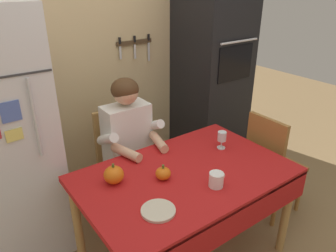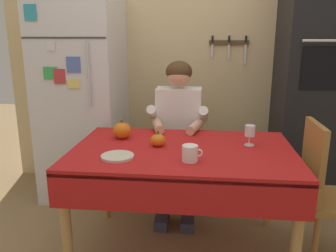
{
  "view_description": "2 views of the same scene",
  "coord_description": "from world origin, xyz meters",
  "px_view_note": "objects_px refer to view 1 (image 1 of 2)",
  "views": [
    {
      "loc": [
        -1.16,
        -1.29,
        1.92
      ],
      "look_at": [
        -0.01,
        0.28,
        1.01
      ],
      "focal_mm": 34.45,
      "sensor_mm": 36.0,
      "label": 1
    },
    {
      "loc": [
        0.12,
        -1.97,
        1.43
      ],
      "look_at": [
        -0.1,
        0.17,
        0.87
      ],
      "focal_mm": 36.7,
      "sensor_mm": 36.0,
      "label": 2
    }
  ],
  "objects_px": {
    "wall_oven": "(212,72)",
    "serving_tray": "(158,211)",
    "pumpkin_large": "(114,175)",
    "dining_table": "(188,185)",
    "coffee_mug": "(216,180)",
    "wine_glass": "(222,137)",
    "chair_behind_person": "(122,158)",
    "seated_person": "(132,143)",
    "chair_right_side": "(270,162)",
    "pumpkin_medium": "(163,173)"
  },
  "relations": [
    {
      "from": "chair_behind_person",
      "to": "dining_table",
      "type": "bearing_deg",
      "value": -84.58
    },
    {
      "from": "serving_tray",
      "to": "seated_person",
      "type": "bearing_deg",
      "value": 69.75
    },
    {
      "from": "chair_right_side",
      "to": "coffee_mug",
      "type": "relative_size",
      "value": 7.87
    },
    {
      "from": "dining_table",
      "to": "chair_right_side",
      "type": "distance_m",
      "value": 0.91
    },
    {
      "from": "serving_tray",
      "to": "chair_behind_person",
      "type": "bearing_deg",
      "value": 73.39
    },
    {
      "from": "dining_table",
      "to": "serving_tray",
      "type": "xyz_separation_m",
      "value": [
        -0.37,
        -0.19,
        0.09
      ]
    },
    {
      "from": "seated_person",
      "to": "pumpkin_medium",
      "type": "bearing_deg",
      "value": -98.97
    },
    {
      "from": "wall_oven",
      "to": "serving_tray",
      "type": "bearing_deg",
      "value": -141.81
    },
    {
      "from": "seated_person",
      "to": "pumpkin_medium",
      "type": "relative_size",
      "value": 12.18
    },
    {
      "from": "seated_person",
      "to": "serving_tray",
      "type": "xyz_separation_m",
      "value": [
        -0.29,
        -0.8,
        0.01
      ]
    },
    {
      "from": "chair_behind_person",
      "to": "serving_tray",
      "type": "height_order",
      "value": "chair_behind_person"
    },
    {
      "from": "coffee_mug",
      "to": "pumpkin_medium",
      "type": "xyz_separation_m",
      "value": [
        -0.22,
        0.26,
        -0.01
      ]
    },
    {
      "from": "chair_right_side",
      "to": "pumpkin_medium",
      "type": "height_order",
      "value": "chair_right_side"
    },
    {
      "from": "wine_glass",
      "to": "serving_tray",
      "type": "bearing_deg",
      "value": -158.1
    },
    {
      "from": "seated_person",
      "to": "serving_tray",
      "type": "relative_size",
      "value": 6.42
    },
    {
      "from": "pumpkin_medium",
      "to": "chair_behind_person",
      "type": "bearing_deg",
      "value": 83.29
    },
    {
      "from": "wall_oven",
      "to": "dining_table",
      "type": "height_order",
      "value": "wall_oven"
    },
    {
      "from": "dining_table",
      "to": "coffee_mug",
      "type": "xyz_separation_m",
      "value": [
        0.06,
        -0.21,
        0.13
      ]
    },
    {
      "from": "pumpkin_large",
      "to": "serving_tray",
      "type": "distance_m",
      "value": 0.4
    },
    {
      "from": "coffee_mug",
      "to": "wine_glass",
      "type": "distance_m",
      "value": 0.5
    },
    {
      "from": "dining_table",
      "to": "serving_tray",
      "type": "height_order",
      "value": "serving_tray"
    },
    {
      "from": "serving_tray",
      "to": "pumpkin_large",
      "type": "bearing_deg",
      "value": 99.43
    },
    {
      "from": "wine_glass",
      "to": "pumpkin_medium",
      "type": "height_order",
      "value": "wine_glass"
    },
    {
      "from": "pumpkin_medium",
      "to": "serving_tray",
      "type": "bearing_deg",
      "value": -130.14
    },
    {
      "from": "dining_table",
      "to": "serving_tray",
      "type": "bearing_deg",
      "value": -152.29
    },
    {
      "from": "chair_right_side",
      "to": "wine_glass",
      "type": "relative_size",
      "value": 6.85
    },
    {
      "from": "pumpkin_large",
      "to": "serving_tray",
      "type": "relative_size",
      "value": 0.7
    },
    {
      "from": "serving_tray",
      "to": "chair_right_side",
      "type": "bearing_deg",
      "value": 8.83
    },
    {
      "from": "dining_table",
      "to": "pumpkin_large",
      "type": "height_order",
      "value": "pumpkin_large"
    },
    {
      "from": "seated_person",
      "to": "serving_tray",
      "type": "distance_m",
      "value": 0.85
    },
    {
      "from": "chair_right_side",
      "to": "serving_tray",
      "type": "xyz_separation_m",
      "value": [
        -1.27,
        -0.2,
        0.24
      ]
    },
    {
      "from": "seated_person",
      "to": "chair_behind_person",
      "type": "bearing_deg",
      "value": 90.0
    },
    {
      "from": "pumpkin_large",
      "to": "pumpkin_medium",
      "type": "distance_m",
      "value": 0.31
    },
    {
      "from": "seated_person",
      "to": "dining_table",
      "type": "bearing_deg",
      "value": -82.9
    },
    {
      "from": "wall_oven",
      "to": "pumpkin_medium",
      "type": "height_order",
      "value": "wall_oven"
    },
    {
      "from": "pumpkin_medium",
      "to": "wine_glass",
      "type": "bearing_deg",
      "value": 7.21
    },
    {
      "from": "pumpkin_large",
      "to": "wine_glass",
      "type": "bearing_deg",
      "value": -4.84
    },
    {
      "from": "coffee_mug",
      "to": "serving_tray",
      "type": "relative_size",
      "value": 0.61
    },
    {
      "from": "coffee_mug",
      "to": "wine_glass",
      "type": "relative_size",
      "value": 0.87
    },
    {
      "from": "chair_behind_person",
      "to": "serving_tray",
      "type": "relative_size",
      "value": 4.79
    },
    {
      "from": "wine_glass",
      "to": "chair_behind_person",
      "type": "bearing_deg",
      "value": 127.01
    },
    {
      "from": "seated_person",
      "to": "coffee_mug",
      "type": "bearing_deg",
      "value": -80.76
    },
    {
      "from": "coffee_mug",
      "to": "pumpkin_large",
      "type": "bearing_deg",
      "value": 140.53
    },
    {
      "from": "coffee_mug",
      "to": "serving_tray",
      "type": "distance_m",
      "value": 0.43
    },
    {
      "from": "chair_behind_person",
      "to": "pumpkin_large",
      "type": "xyz_separation_m",
      "value": [
        -0.36,
        -0.59,
        0.29
      ]
    },
    {
      "from": "chair_behind_person",
      "to": "chair_right_side",
      "type": "bearing_deg",
      "value": -38.96
    },
    {
      "from": "chair_behind_person",
      "to": "seated_person",
      "type": "xyz_separation_m",
      "value": [
        0.0,
        -0.19,
        0.23
      ]
    },
    {
      "from": "wine_glass",
      "to": "serving_tray",
      "type": "relative_size",
      "value": 0.7
    },
    {
      "from": "pumpkin_large",
      "to": "seated_person",
      "type": "bearing_deg",
      "value": 48.37
    },
    {
      "from": "pumpkin_large",
      "to": "wall_oven",
      "type": "bearing_deg",
      "value": 25.98
    }
  ]
}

